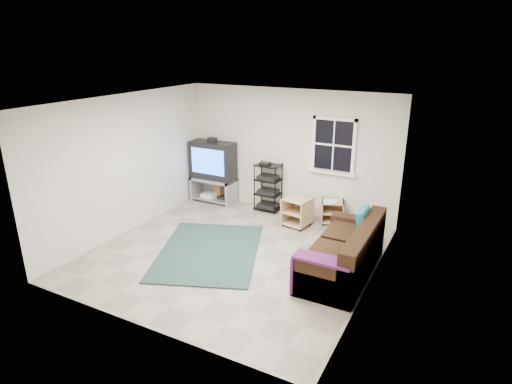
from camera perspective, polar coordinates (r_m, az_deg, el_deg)
The scene contains 8 objects.
room at distance 8.59m, azimuth 10.27°, elevation 5.68°, with size 4.60×4.62×4.60m.
tv_unit at distance 9.67m, azimuth -5.70°, elevation 3.38°, with size 1.01×0.51×1.49m.
av_rack at distance 9.19m, azimuth 1.62°, elevation 0.28°, with size 0.53×0.39×1.06m.
side_table_left at distance 8.52m, azimuth 5.67°, elevation -2.48°, with size 0.56×0.56×0.57m.
side_table_right at distance 8.76m, azimuth 10.13°, elevation -2.31°, with size 0.54×0.54×0.49m.
sofa at distance 6.90m, azimuth 11.71°, elevation -8.16°, with size 0.89×2.02×0.92m.
shag_rug at distance 7.57m, azimuth -6.32°, elevation -7.87°, with size 1.66×2.28×0.03m, color black.
paper_bag at distance 9.95m, azimuth -4.94°, elevation 0.09°, with size 0.27×0.17×0.38m, color #9D6A46.
Camera 1 is at (3.41, -5.72, 3.47)m, focal length 30.00 mm.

